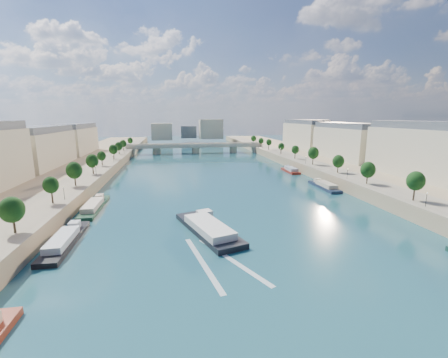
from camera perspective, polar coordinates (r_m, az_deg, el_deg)
name	(u,v)px	position (r m, az deg, el deg)	size (l,w,h in m)	color
ground	(217,187)	(131.78, -1.26, -1.55)	(700.00, 700.00, 0.00)	#0D343D
quay_left	(39,188)	(140.41, -31.75, -1.48)	(44.00, 520.00, 5.00)	#9E8460
quay_right	(366,176)	(158.40, 25.46, 0.50)	(44.00, 520.00, 5.00)	#9E8460
pave_left	(79,180)	(134.92, -25.97, -0.26)	(14.00, 520.00, 0.10)	gray
pave_right	(338,172)	(149.86, 20.84, 1.28)	(14.00, 520.00, 0.10)	gray
trees_left	(84,166)	(135.34, -25.14, 2.19)	(4.80, 268.80, 8.26)	#382B1E
trees_right	(324,158)	(156.67, 18.52, 3.89)	(4.80, 268.80, 8.26)	#382B1E
lamps_left	(83,179)	(123.73, -25.35, 0.09)	(0.36, 200.36, 4.28)	black
lamps_right	(324,165)	(151.52, 18.50, 2.60)	(0.36, 200.36, 4.28)	black
buildings_left	(14,150)	(154.49, -35.16, 4.46)	(16.00, 226.00, 23.20)	#B8AA8D
buildings_right	(377,144)	(173.81, 27.15, 5.92)	(16.00, 226.00, 23.20)	#B8AA8D
skyline	(192,130)	(347.37, -6.13, 9.21)	(79.00, 42.00, 22.00)	#B8AA8D
bridge	(196,147)	(252.95, -5.42, 6.06)	(112.00, 12.00, 8.15)	#C1B79E
tour_barge	(208,229)	(81.48, -3.04, -9.40)	(16.71, 29.80, 3.89)	black
wake	(217,261)	(66.92, -1.32, -15.37)	(15.56, 25.74, 0.04)	silver
moored_barges_left	(30,282)	(68.13, -33.06, -16.15)	(5.00, 123.59, 3.60)	#171E33
moored_barges_right	(383,213)	(106.49, 28.10, -5.82)	(5.00, 160.33, 3.60)	black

